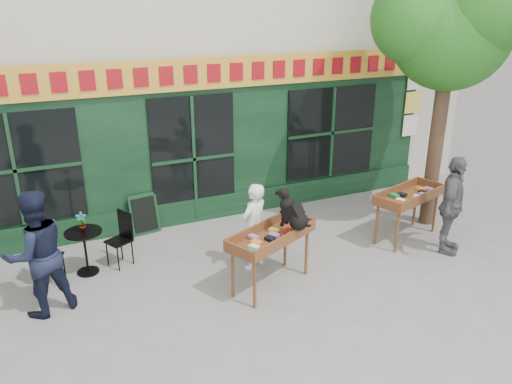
{
  "coord_description": "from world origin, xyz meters",
  "views": [
    {
      "loc": [
        -2.81,
        -6.8,
        4.26
      ],
      "look_at": [
        0.53,
        0.5,
        1.19
      ],
      "focal_mm": 35.0,
      "sensor_mm": 36.0,
      "label": 1
    }
  ],
  "objects_px": {
    "dog": "(294,209)",
    "man_right": "(452,206)",
    "woman": "(254,227)",
    "book_cart_right": "(409,198)",
    "book_cart_center": "(271,239)",
    "bistro_table": "(85,244)",
    "man_left": "(37,254)"
  },
  "relations": [
    {
      "from": "bistro_table",
      "to": "man_left",
      "type": "bearing_deg",
      "value": -127.87
    },
    {
      "from": "book_cart_center",
      "to": "bistro_table",
      "type": "height_order",
      "value": "book_cart_center"
    },
    {
      "from": "book_cart_center",
      "to": "book_cart_right",
      "type": "xyz_separation_m",
      "value": [
        3.11,
        0.48,
        0.0
      ]
    },
    {
      "from": "dog",
      "to": "man_right",
      "type": "distance_m",
      "value": 3.1
    },
    {
      "from": "book_cart_center",
      "to": "dog",
      "type": "relative_size",
      "value": 2.7
    },
    {
      "from": "book_cart_center",
      "to": "dog",
      "type": "bearing_deg",
      "value": -32.78
    },
    {
      "from": "dog",
      "to": "man_right",
      "type": "bearing_deg",
      "value": -28.72
    },
    {
      "from": "woman",
      "to": "man_right",
      "type": "xyz_separation_m",
      "value": [
        3.41,
        -0.92,
        0.14
      ]
    },
    {
      "from": "bistro_table",
      "to": "man_left",
      "type": "relative_size",
      "value": 0.4
    },
    {
      "from": "woman",
      "to": "book_cart_right",
      "type": "bearing_deg",
      "value": 152.26
    },
    {
      "from": "book_cart_right",
      "to": "man_right",
      "type": "height_order",
      "value": "man_right"
    },
    {
      "from": "man_left",
      "to": "bistro_table",
      "type": "bearing_deg",
      "value": -145.08
    },
    {
      "from": "book_cart_center",
      "to": "man_right",
      "type": "height_order",
      "value": "man_right"
    },
    {
      "from": "dog",
      "to": "bistro_table",
      "type": "relative_size",
      "value": 0.79
    },
    {
      "from": "woman",
      "to": "man_left",
      "type": "height_order",
      "value": "man_left"
    },
    {
      "from": "woman",
      "to": "book_cart_right",
      "type": "relative_size",
      "value": 0.94
    },
    {
      "from": "dog",
      "to": "man_right",
      "type": "relative_size",
      "value": 0.33
    },
    {
      "from": "man_right",
      "to": "book_cart_center",
      "type": "bearing_deg",
      "value": 138.42
    },
    {
      "from": "book_cart_center",
      "to": "book_cart_right",
      "type": "distance_m",
      "value": 3.15
    },
    {
      "from": "book_cart_right",
      "to": "man_left",
      "type": "relative_size",
      "value": 0.86
    },
    {
      "from": "book_cart_center",
      "to": "man_left",
      "type": "height_order",
      "value": "man_left"
    },
    {
      "from": "woman",
      "to": "bistro_table",
      "type": "xyz_separation_m",
      "value": [
        -2.62,
        0.98,
        -0.21
      ]
    },
    {
      "from": "man_right",
      "to": "man_left",
      "type": "distance_m",
      "value": 6.81
    },
    {
      "from": "woman",
      "to": "man_left",
      "type": "relative_size",
      "value": 0.8
    },
    {
      "from": "dog",
      "to": "man_left",
      "type": "bearing_deg",
      "value": 143.4
    },
    {
      "from": "woman",
      "to": "man_left",
      "type": "xyz_separation_m",
      "value": [
        -3.32,
        0.08,
        0.19
      ]
    },
    {
      "from": "dog",
      "to": "book_cart_right",
      "type": "relative_size",
      "value": 0.37
    },
    {
      "from": "dog",
      "to": "man_right",
      "type": "height_order",
      "value": "man_right"
    },
    {
      "from": "woman",
      "to": "bistro_table",
      "type": "bearing_deg",
      "value": -45.1
    },
    {
      "from": "woman",
      "to": "book_cart_right",
      "type": "distance_m",
      "value": 3.12
    },
    {
      "from": "bistro_table",
      "to": "woman",
      "type": "bearing_deg",
      "value": -20.45
    },
    {
      "from": "book_cart_right",
      "to": "man_right",
      "type": "relative_size",
      "value": 0.9
    }
  ]
}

